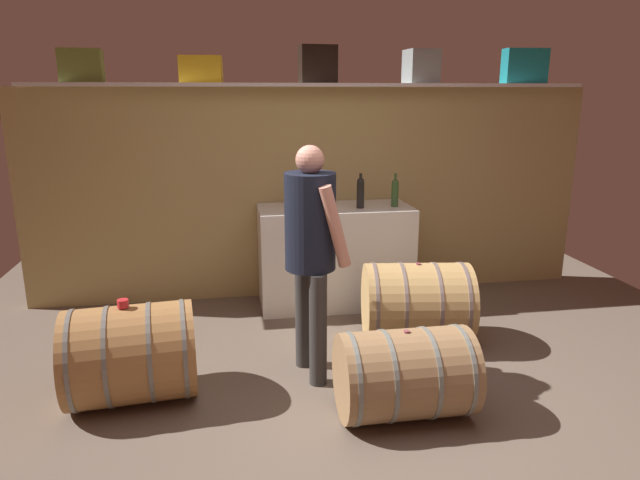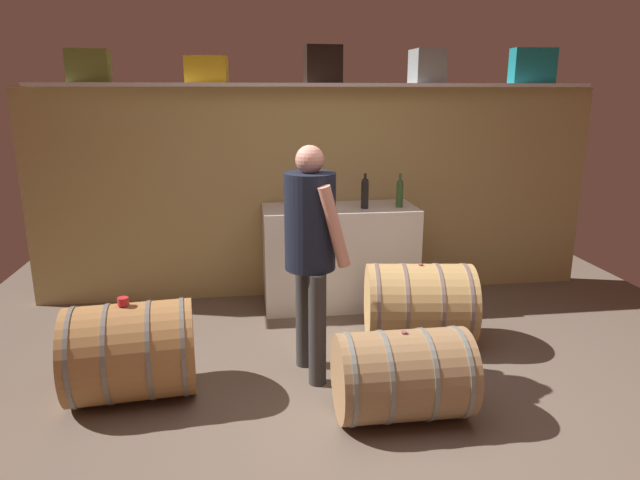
% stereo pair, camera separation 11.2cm
% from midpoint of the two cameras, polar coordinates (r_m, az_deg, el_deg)
% --- Properties ---
extents(ground_plane, '(6.73, 7.99, 0.02)m').
position_cam_midpoint_polar(ground_plane, '(4.26, 3.96, -13.47)').
color(ground_plane, brown).
extents(back_wall_panel, '(5.53, 0.10, 2.05)m').
position_cam_midpoint_polar(back_wall_panel, '(5.61, 0.46, 4.70)').
color(back_wall_panel, tan).
rests_on(back_wall_panel, ground).
extents(high_shelf_board, '(5.09, 0.40, 0.03)m').
position_cam_midpoint_polar(high_shelf_board, '(5.38, 0.72, 15.39)').
color(high_shelf_board, silver).
rests_on(high_shelf_board, back_wall_panel).
extents(toolcase_olive, '(0.36, 0.28, 0.28)m').
position_cam_midpoint_polar(toolcase_olive, '(5.47, -21.76, 16.00)').
color(toolcase_olive, olive).
rests_on(toolcase_olive, high_shelf_board).
extents(toolcase_yellow, '(0.38, 0.23, 0.23)m').
position_cam_midpoint_polar(toolcase_yellow, '(5.33, -10.79, 16.56)').
color(toolcase_yellow, yellow).
rests_on(toolcase_yellow, high_shelf_board).
extents(toolcase_black, '(0.34, 0.22, 0.33)m').
position_cam_midpoint_polar(toolcase_black, '(5.38, 0.92, 17.33)').
color(toolcase_black, black).
rests_on(toolcase_black, high_shelf_board).
extents(toolcase_grey, '(0.29, 0.30, 0.31)m').
position_cam_midpoint_polar(toolcase_grey, '(5.62, 11.36, 16.81)').
color(toolcase_grey, gray).
rests_on(toolcase_grey, high_shelf_board).
extents(toolcase_teal, '(0.42, 0.21, 0.33)m').
position_cam_midpoint_polar(toolcase_teal, '(6.03, 21.19, 16.07)').
color(toolcase_teal, teal).
rests_on(toolcase_teal, high_shelf_board).
extents(work_cabinet, '(1.43, 0.62, 0.96)m').
position_cam_midpoint_polar(work_cabinet, '(5.40, 2.54, -1.64)').
color(work_cabinet, white).
rests_on(work_cabinet, ground).
extents(wine_bottle_dark, '(0.07, 0.07, 0.32)m').
position_cam_midpoint_polar(wine_bottle_dark, '(5.22, 5.17, 4.82)').
color(wine_bottle_dark, black).
rests_on(wine_bottle_dark, work_cabinet).
extents(wine_bottle_amber, '(0.07, 0.07, 0.31)m').
position_cam_midpoint_polar(wine_bottle_amber, '(5.27, -1.07, 4.87)').
color(wine_bottle_amber, brown).
rests_on(wine_bottle_amber, work_cabinet).
extents(wine_bottle_green, '(0.07, 0.07, 0.31)m').
position_cam_midpoint_polar(wine_bottle_green, '(5.31, 8.66, 4.77)').
color(wine_bottle_green, '#34582C').
rests_on(wine_bottle_green, work_cabinet).
extents(wine_glass, '(0.08, 0.08, 0.14)m').
position_cam_midpoint_polar(wine_glass, '(5.47, 1.28, 4.79)').
color(wine_glass, white).
rests_on(wine_glass, work_cabinet).
extents(wine_barrel_near, '(0.88, 0.73, 0.67)m').
position_cam_midpoint_polar(wine_barrel_near, '(4.00, -17.76, -10.68)').
color(wine_barrel_near, '#A2703E').
rests_on(wine_barrel_near, ground).
extents(wine_barrel_far, '(0.83, 0.58, 0.58)m').
position_cam_midpoint_polar(wine_barrel_far, '(3.67, 9.22, -13.32)').
color(wine_barrel_far, '#97724B').
rests_on(wine_barrel_far, ground).
extents(wine_barrel_flank, '(0.93, 0.77, 0.68)m').
position_cam_midpoint_polar(wine_barrel_flank, '(4.67, 10.63, -6.40)').
color(wine_barrel_flank, tan).
rests_on(wine_barrel_flank, ground).
extents(tasting_cup, '(0.07, 0.07, 0.05)m').
position_cam_midpoint_polar(tasting_cup, '(3.87, -18.48, -5.90)').
color(tasting_cup, red).
rests_on(tasting_cup, wine_barrel_near).
extents(winemaker_pouring, '(0.44, 0.52, 1.66)m').
position_cam_midpoint_polar(winemaker_pouring, '(3.88, -0.09, 0.12)').
color(winemaker_pouring, '#343231').
rests_on(winemaker_pouring, ground).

